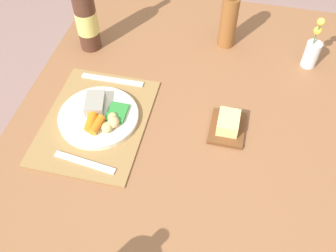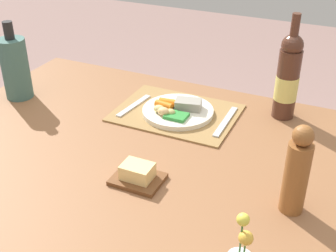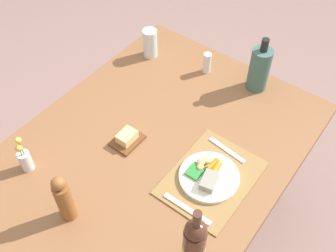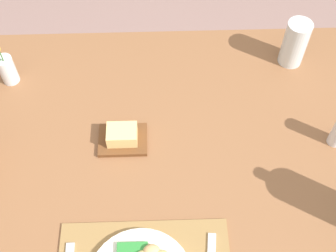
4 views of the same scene
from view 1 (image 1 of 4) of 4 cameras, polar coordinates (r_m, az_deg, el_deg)
ground_plane at (r=1.77m, az=2.04°, el=-16.13°), size 8.00×8.00×0.00m
dining_table at (r=1.17m, az=2.96°, el=-3.11°), size 1.40×1.05×0.75m
placemat at (r=1.16m, az=-10.57°, el=0.73°), size 0.39×0.30×0.01m
dinner_plate at (r=1.15m, az=-10.11°, el=1.48°), size 0.24×0.24×0.05m
fork at (r=1.26m, az=-8.21°, el=6.74°), size 0.02×0.20×0.00m
knife at (r=1.07m, az=-12.18°, el=-5.28°), size 0.04×0.18×0.00m
wine_bottle at (r=1.33m, az=-12.14°, el=16.06°), size 0.07×0.07×0.34m
butter_dish at (r=1.12m, az=8.82°, el=0.16°), size 0.13×0.10×0.05m
flower_vase at (r=1.36m, az=20.49°, el=10.36°), size 0.05×0.05×0.19m
pepper_mill at (r=1.35m, az=9.00°, el=15.53°), size 0.06×0.06×0.23m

